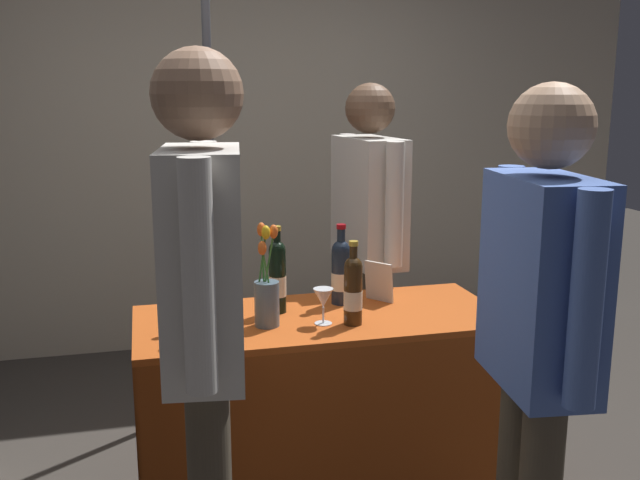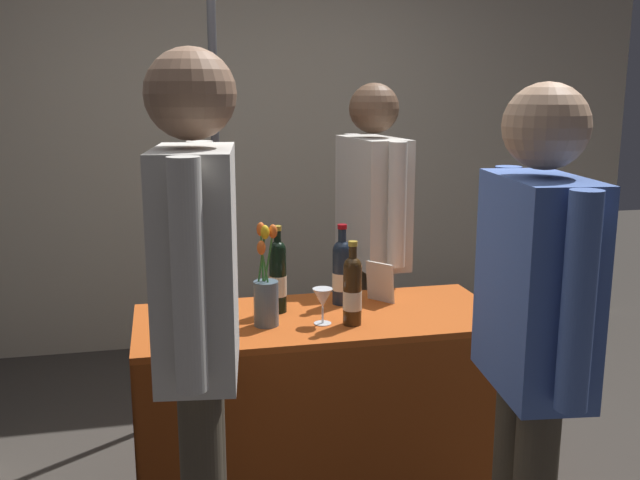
{
  "view_description": "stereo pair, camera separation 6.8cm",
  "coord_description": "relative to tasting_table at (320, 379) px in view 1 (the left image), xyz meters",
  "views": [
    {
      "loc": [
        -0.65,
        -2.57,
        1.66
      ],
      "look_at": [
        0.0,
        0.0,
        1.1
      ],
      "focal_mm": 40.01,
      "sensor_mm": 36.0,
      "label": 1
    },
    {
      "loc": [
        -0.58,
        -2.58,
        1.66
      ],
      "look_at": [
        0.0,
        0.0,
        1.1
      ],
      "focal_mm": 40.01,
      "sensor_mm": 36.0,
      "label": 2
    }
  ],
  "objects": [
    {
      "name": "display_bottle_2",
      "position": [
        -0.15,
        0.08,
        0.42
      ],
      "size": [
        0.07,
        0.07,
        0.35
      ],
      "color": "black",
      "rests_on": "tasting_table"
    },
    {
      "name": "brochure_stand",
      "position": [
        0.28,
        0.13,
        0.35
      ],
      "size": [
        0.1,
        0.12,
        0.17
      ],
      "primitive_type": "cube",
      "rotation": [
        0.11,
        0.0,
        5.37
      ],
      "color": "silver",
      "rests_on": "tasting_table"
    },
    {
      "name": "display_bottle_1",
      "position": [
        0.12,
        0.13,
        0.41
      ],
      "size": [
        0.08,
        0.08,
        0.33
      ],
      "color": "#192333",
      "rests_on": "tasting_table"
    },
    {
      "name": "featured_wine_bottle",
      "position": [
        -0.45,
        0.0,
        0.39
      ],
      "size": [
        0.07,
        0.07,
        0.31
      ],
      "color": "black",
      "rests_on": "tasting_table"
    },
    {
      "name": "booth_signpost",
      "position": [
        -0.3,
        1.07,
        0.89
      ],
      "size": [
        0.49,
        0.04,
        2.37
      ],
      "color": "#47474C",
      "rests_on": "ground_plane"
    },
    {
      "name": "wine_glass_near_vendor",
      "position": [
        -0.01,
        -0.1,
        0.36
      ],
      "size": [
        0.08,
        0.08,
        0.14
      ],
      "color": "silver",
      "rests_on": "tasting_table"
    },
    {
      "name": "display_bottle_0",
      "position": [
        0.09,
        -0.13,
        0.4
      ],
      "size": [
        0.07,
        0.07,
        0.32
      ],
      "color": "#38230F",
      "rests_on": "tasting_table"
    },
    {
      "name": "tasting_table",
      "position": [
        0.0,
        0.0,
        0.0
      ],
      "size": [
        1.42,
        0.61,
        0.8
      ],
      "color": "#B74C19",
      "rests_on": "ground_plane"
    },
    {
      "name": "flower_vase",
      "position": [
        -0.22,
        -0.07,
        0.39
      ],
      "size": [
        0.09,
        0.1,
        0.38
      ],
      "color": "slate",
      "rests_on": "tasting_table"
    },
    {
      "name": "vendor_presenter",
      "position": [
        0.39,
        0.61,
        0.49
      ],
      "size": [
        0.26,
        0.63,
        1.69
      ],
      "rotation": [
        0.0,
        0.0,
        -1.47
      ],
      "color": "#4C4233",
      "rests_on": "ground_plane"
    },
    {
      "name": "display_bottle_3",
      "position": [
        -0.43,
        -0.12,
        0.41
      ],
      "size": [
        0.07,
        0.07,
        0.32
      ],
      "color": "black",
      "rests_on": "tasting_table"
    },
    {
      "name": "back_partition",
      "position": [
        0.0,
        2.04,
        0.95
      ],
      "size": [
        5.33,
        0.12,
        2.96
      ],
      "primitive_type": "cube",
      "color": "#B2A893",
      "rests_on": "ground_plane"
    },
    {
      "name": "taster_foreground_right",
      "position": [
        -0.5,
        -0.66,
        0.54
      ],
      "size": [
        0.26,
        0.56,
        1.77
      ],
      "rotation": [
        0.0,
        0.0,
        1.44
      ],
      "color": "#4C4233",
      "rests_on": "ground_plane"
    },
    {
      "name": "taster_foreground_left",
      "position": [
        0.41,
        -0.87,
        0.48
      ],
      "size": [
        0.26,
        0.58,
        1.68
      ],
      "rotation": [
        0.0,
        0.0,
        1.45
      ],
      "color": "#4C4233",
      "rests_on": "ground_plane"
    }
  ]
}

